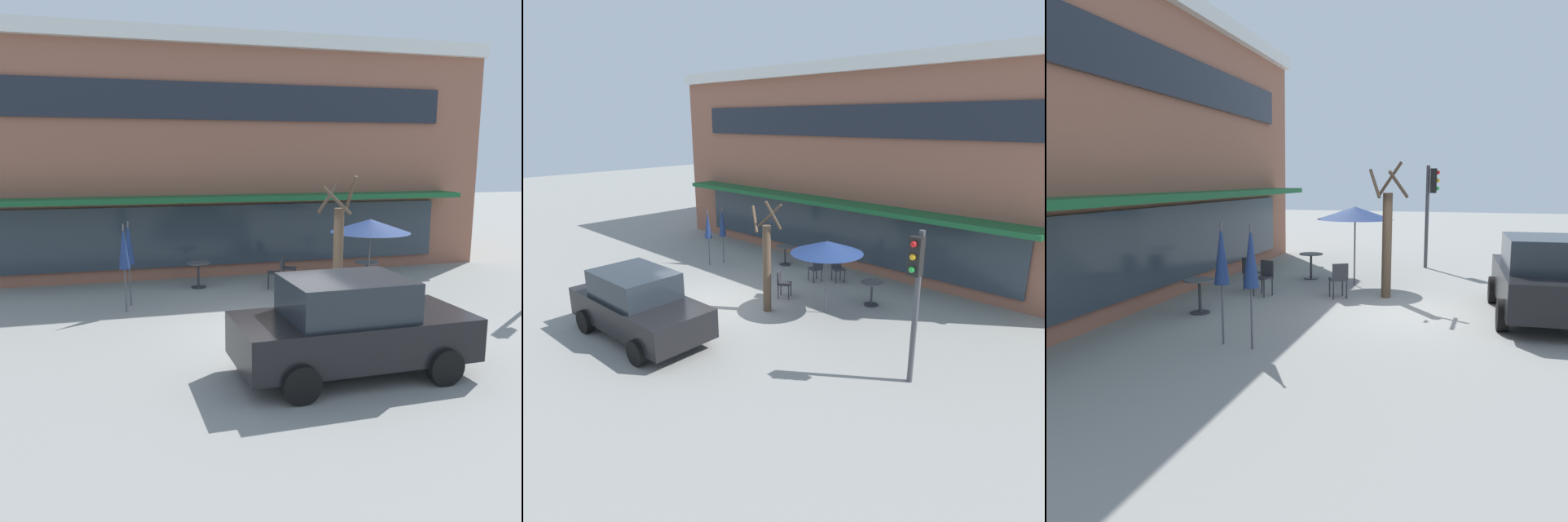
% 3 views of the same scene
% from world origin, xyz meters
% --- Properties ---
extents(ground_plane, '(80.00, 80.00, 0.00)m').
position_xyz_m(ground_plane, '(0.00, 0.00, 0.00)').
color(ground_plane, gray).
extents(cafe_table_near_wall, '(0.70, 0.70, 0.76)m').
position_xyz_m(cafe_table_near_wall, '(3.59, 3.40, 0.52)').
color(cafe_table_near_wall, '#333338').
rests_on(cafe_table_near_wall, ground).
extents(cafe_table_streetside, '(0.70, 0.70, 0.76)m').
position_xyz_m(cafe_table_streetside, '(-1.24, 4.59, 0.52)').
color(cafe_table_streetside, '#333338').
rests_on(cafe_table_streetside, ground).
extents(patio_umbrella_green_folded, '(0.28, 0.28, 2.20)m').
position_xyz_m(patio_umbrella_green_folded, '(-3.24, 3.11, 1.63)').
color(patio_umbrella_green_folded, '#4C4C51').
rests_on(patio_umbrella_green_folded, ground).
extents(patio_umbrella_cream_folded, '(2.10, 2.10, 2.20)m').
position_xyz_m(patio_umbrella_cream_folded, '(2.94, 1.95, 2.02)').
color(patio_umbrella_cream_folded, '#4C4C51').
rests_on(patio_umbrella_cream_folded, ground).
extents(patio_umbrella_corner_open, '(0.28, 0.28, 2.20)m').
position_xyz_m(patio_umbrella_corner_open, '(-3.38, 2.50, 1.63)').
color(patio_umbrella_corner_open, '#4C4C51').
rests_on(patio_umbrella_corner_open, ground).
extents(cafe_chair_0, '(0.54, 0.54, 0.89)m').
position_xyz_m(cafe_chair_0, '(1.45, 4.47, 0.53)').
color(cafe_chair_0, '#333338').
rests_on(cafe_chair_0, ground).
extents(cafe_chair_1, '(0.50, 0.50, 0.89)m').
position_xyz_m(cafe_chair_1, '(0.96, 3.89, 0.53)').
color(cafe_chair_1, '#333338').
rests_on(cafe_chair_1, ground).
extents(cafe_chair_2, '(0.55, 0.55, 0.89)m').
position_xyz_m(cafe_chair_2, '(1.14, 1.98, 0.53)').
color(cafe_chair_2, '#333338').
rests_on(cafe_chair_2, ground).
extents(parked_sedan, '(4.25, 2.10, 1.76)m').
position_xyz_m(parked_sedan, '(0.35, -2.63, 0.88)').
color(parked_sedan, black).
rests_on(parked_sedan, ground).
extents(street_tree, '(0.83, 1.02, 3.39)m').
position_xyz_m(street_tree, '(1.58, 0.87, 1.48)').
color(street_tree, brown).
rests_on(street_tree, ground).
extents(traffic_light_pole, '(0.26, 0.44, 3.40)m').
position_xyz_m(traffic_light_pole, '(6.68, 0.17, 2.30)').
color(traffic_light_pole, '#47474C').
rests_on(traffic_light_pole, ground).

